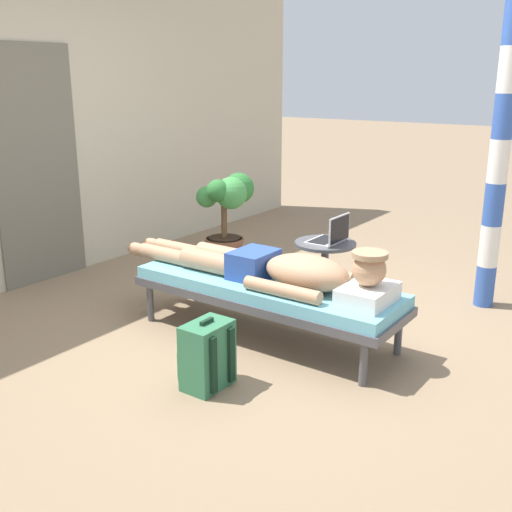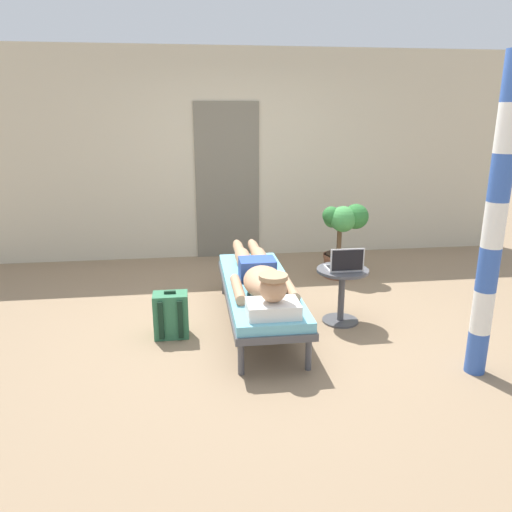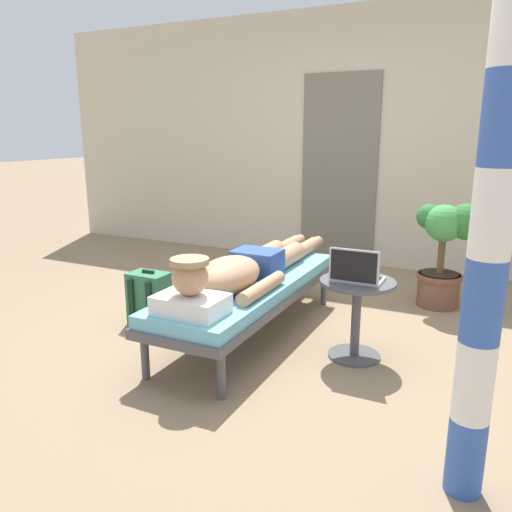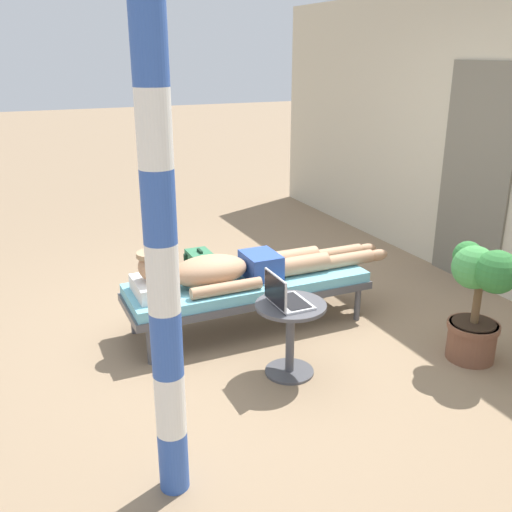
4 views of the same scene
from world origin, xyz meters
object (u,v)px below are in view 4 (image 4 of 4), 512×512
(side_table, at_px, (290,326))
(potted_plant, at_px, (479,294))
(backpack, at_px, (201,273))
(porch_post, at_px, (163,278))
(person_reclining, at_px, (238,268))
(laptop, at_px, (284,297))
(lounge_chair, at_px, (248,287))

(side_table, xyz_separation_m, potted_plant, (0.39, 1.27, 0.17))
(backpack, relative_size, porch_post, 0.18)
(person_reclining, height_order, porch_post, porch_post)
(side_table, xyz_separation_m, porch_post, (0.74, -1.05, 0.80))
(person_reclining, xyz_separation_m, side_table, (0.78, 0.06, -0.16))
(laptop, bearing_deg, person_reclining, -179.15)
(porch_post, bearing_deg, potted_plant, 98.63)
(lounge_chair, relative_size, side_table, 3.72)
(lounge_chair, xyz_separation_m, backpack, (-0.80, -0.12, -0.15))
(side_table, bearing_deg, backpack, -176.46)
(porch_post, bearing_deg, side_table, 125.32)
(person_reclining, xyz_separation_m, laptop, (0.78, 0.01, 0.06))
(porch_post, bearing_deg, lounge_chair, 144.73)
(porch_post, bearing_deg, person_reclining, 147.03)
(lounge_chair, relative_size, person_reclining, 0.90)
(potted_plant, bearing_deg, side_table, -107.08)
(porch_post, bearing_deg, backpack, 157.70)
(side_table, height_order, porch_post, porch_post)
(side_table, bearing_deg, lounge_chair, 178.07)
(person_reclining, bearing_deg, backpack, -177.51)
(lounge_chair, xyz_separation_m, person_reclining, (-0.00, -0.09, 0.17))
(person_reclining, relative_size, side_table, 4.15)
(side_table, relative_size, laptop, 1.69)
(person_reclining, height_order, side_table, person_reclining)
(backpack, bearing_deg, side_table, 3.54)
(potted_plant, bearing_deg, person_reclining, -131.18)
(lounge_chair, xyz_separation_m, laptop, (0.78, -0.08, 0.24))
(laptop, height_order, backpack, laptop)
(side_table, xyz_separation_m, laptop, (0.00, -0.05, 0.23))
(person_reclining, bearing_deg, lounge_chair, 90.00)
(backpack, height_order, potted_plant, potted_plant)
(person_reclining, height_order, backpack, person_reclining)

